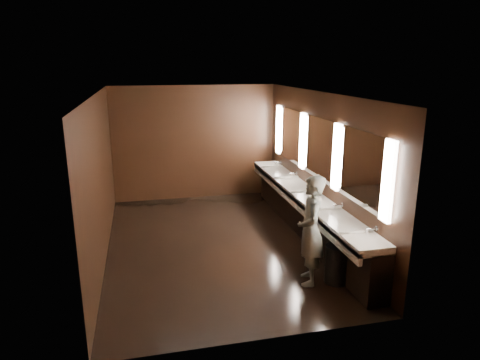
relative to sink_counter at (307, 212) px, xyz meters
name	(u,v)px	position (x,y,z in m)	size (l,w,h in m)	color
floor	(217,244)	(-1.79, 0.00, -0.50)	(6.00, 6.00, 0.00)	black
ceiling	(214,94)	(-1.79, 0.00, 2.30)	(4.00, 6.00, 0.02)	#2D2D2B
wall_back	(195,143)	(-1.79, 3.00, 0.90)	(4.00, 0.02, 2.80)	black
wall_front	(260,235)	(-1.79, -3.00, 0.90)	(4.00, 0.02, 2.80)	black
wall_left	(100,179)	(-3.79, 0.00, 0.90)	(0.02, 6.00, 2.80)	black
wall_right	(319,166)	(0.21, 0.00, 0.90)	(0.02, 6.00, 2.80)	black
sink_counter	(307,212)	(0.00, 0.00, 0.00)	(0.55, 5.40, 1.01)	black
mirror_band	(319,148)	(0.19, 0.00, 1.25)	(0.06, 5.03, 1.15)	white
person	(311,230)	(-0.64, -1.76, 0.36)	(0.62, 0.41, 1.71)	#7EA8BD
trash_bin	(337,264)	(-0.22, -1.86, -0.20)	(0.39, 0.39, 0.60)	black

